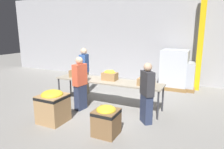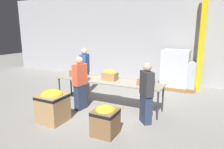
# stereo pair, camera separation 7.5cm
# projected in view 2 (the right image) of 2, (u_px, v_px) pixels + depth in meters

# --- Properties ---
(ground_plane) EXTENTS (30.00, 30.00, 0.00)m
(ground_plane) POSITION_uv_depth(u_px,v_px,m) (108.00, 106.00, 6.17)
(ground_plane) COLOR gray
(wall_back) EXTENTS (16.00, 0.08, 4.00)m
(wall_back) POSITION_uv_depth(u_px,v_px,m) (145.00, 37.00, 8.99)
(wall_back) COLOR #A8A8AD
(wall_back) RESTS_ON ground_plane
(sorting_table) EXTENTS (3.34, 0.72, 0.81)m
(sorting_table) POSITION_uv_depth(u_px,v_px,m) (107.00, 82.00, 6.00)
(sorting_table) COLOR #9E937F
(sorting_table) RESTS_ON ground_plane
(banana_box_0) EXTENTS (0.50, 0.30, 0.30)m
(banana_box_0) POSITION_uv_depth(u_px,v_px,m) (78.00, 73.00, 6.36)
(banana_box_0) COLOR olive
(banana_box_0) RESTS_ON sorting_table
(banana_box_1) EXTENTS (0.44, 0.30, 0.30)m
(banana_box_1) POSITION_uv_depth(u_px,v_px,m) (110.00, 75.00, 6.01)
(banana_box_1) COLOR #A37A4C
(banana_box_1) RESTS_ON sorting_table
(banana_box_2) EXTENTS (0.45, 0.27, 0.26)m
(banana_box_2) POSITION_uv_depth(u_px,v_px,m) (146.00, 81.00, 5.41)
(banana_box_2) COLOR #A37A4C
(banana_box_2) RESTS_ON sorting_table
(volunteer_0) EXTENTS (0.27, 0.44, 1.56)m
(volunteer_0) POSITION_uv_depth(u_px,v_px,m) (80.00, 84.00, 5.76)
(volunteer_0) COLOR #2D3856
(volunteer_0) RESTS_ON ground_plane
(volunteer_1) EXTENTS (0.42, 0.44, 1.53)m
(volunteer_1) POSITION_uv_depth(u_px,v_px,m) (146.00, 94.00, 4.89)
(volunteer_1) COLOR #2D3856
(volunteer_1) RESTS_ON ground_plane
(volunteer_2) EXTENTS (0.33, 0.49, 1.68)m
(volunteer_2) POSITION_uv_depth(u_px,v_px,m) (85.00, 72.00, 7.14)
(volunteer_2) COLOR #6B604C
(volunteer_2) RESTS_ON ground_plane
(donation_bin_0) EXTENTS (0.64, 0.64, 0.83)m
(donation_bin_0) POSITION_uv_depth(u_px,v_px,m) (53.00, 105.00, 5.03)
(donation_bin_0) COLOR tan
(donation_bin_0) RESTS_ON ground_plane
(donation_bin_1) EXTENTS (0.52, 0.52, 0.68)m
(donation_bin_1) POSITION_uv_depth(u_px,v_px,m) (105.00, 119.00, 4.39)
(donation_bin_1) COLOR olive
(donation_bin_1) RESTS_ON ground_plane
(support_pillar) EXTENTS (0.20, 0.20, 4.00)m
(support_pillar) POSITION_uv_depth(u_px,v_px,m) (202.00, 38.00, 7.37)
(support_pillar) COLOR yellow
(support_pillar) RESTS_ON ground_plane
(pallet_stack_0) EXTENTS (1.01, 1.01, 1.06)m
(pallet_stack_0) POSITION_uv_depth(u_px,v_px,m) (183.00, 76.00, 7.87)
(pallet_stack_0) COLOR olive
(pallet_stack_0) RESTS_ON ground_plane
(pallet_stack_1) EXTENTS (1.09, 1.09, 1.54)m
(pallet_stack_1) POSITION_uv_depth(u_px,v_px,m) (175.00, 70.00, 7.91)
(pallet_stack_1) COLOR olive
(pallet_stack_1) RESTS_ON ground_plane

